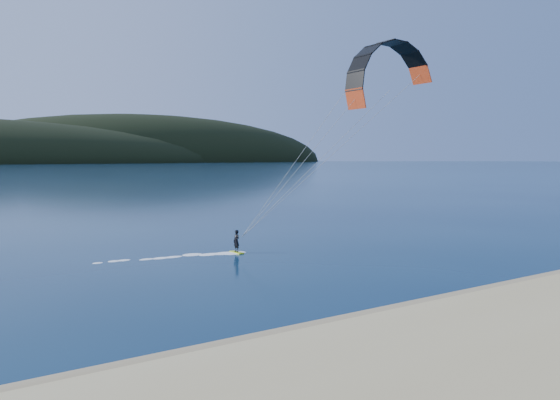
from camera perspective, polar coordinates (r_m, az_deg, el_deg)
name	(u,v)px	position (r m, az deg, el deg)	size (l,w,h in m)	color
ground	(342,388)	(17.64, 6.63, -19.32)	(1800.00, 1800.00, 0.00)	#071E38
wet_sand	(266,344)	(21.03, -1.49, -15.12)	(220.00, 2.50, 0.10)	#958156
kitesurfer_near	(383,96)	(42.21, 10.91, 10.86)	(25.59, 7.76, 16.57)	#AFC917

